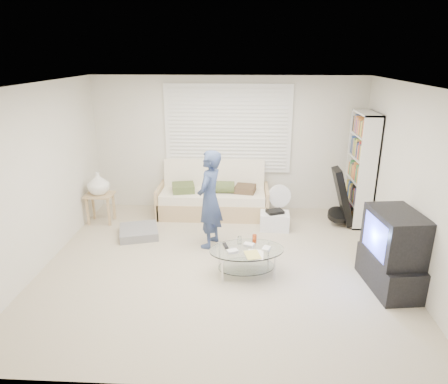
# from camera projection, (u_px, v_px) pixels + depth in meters

# --- Properties ---
(ground) EXTENTS (5.00, 5.00, 0.00)m
(ground) POSITION_uv_depth(u_px,v_px,m) (221.00, 264.00, 5.74)
(ground) COLOR tan
(ground) RESTS_ON ground
(room_shell) EXTENTS (5.02, 4.52, 2.51)m
(room_shell) POSITION_uv_depth(u_px,v_px,m) (223.00, 145.00, 5.66)
(room_shell) COLOR beige
(room_shell) RESTS_ON ground
(window_blinds) EXTENTS (2.32, 0.08, 1.62)m
(window_blinds) POSITION_uv_depth(u_px,v_px,m) (228.00, 129.00, 7.31)
(window_blinds) COLOR silver
(window_blinds) RESTS_ON ground
(futon_sofa) EXTENTS (2.03, 0.82, 0.99)m
(futon_sofa) POSITION_uv_depth(u_px,v_px,m) (213.00, 198.00, 7.41)
(futon_sofa) COLOR tan
(futon_sofa) RESTS_ON ground
(grey_floor_pillow) EXTENTS (0.75, 0.75, 0.14)m
(grey_floor_pillow) POSITION_uv_depth(u_px,v_px,m) (139.00, 232.00, 6.61)
(grey_floor_pillow) COLOR slate
(grey_floor_pillow) RESTS_ON ground
(side_table) EXTENTS (0.47, 0.38, 0.93)m
(side_table) POSITION_uv_depth(u_px,v_px,m) (98.00, 185.00, 6.94)
(side_table) COLOR tan
(side_table) RESTS_ON ground
(bookshelf) EXTENTS (0.31, 0.82, 1.95)m
(bookshelf) POSITION_uv_depth(u_px,v_px,m) (361.00, 169.00, 6.88)
(bookshelf) COLOR white
(bookshelf) RESTS_ON ground
(guitar_case) EXTENTS (0.43, 0.38, 1.01)m
(guitar_case) POSITION_uv_depth(u_px,v_px,m) (342.00, 201.00, 6.88)
(guitar_case) COLOR black
(guitar_case) RESTS_ON ground
(floor_fan) EXTENTS (0.42, 0.28, 0.68)m
(floor_fan) POSITION_uv_depth(u_px,v_px,m) (279.00, 200.00, 7.11)
(floor_fan) COLOR white
(floor_fan) RESTS_ON ground
(storage_bin) EXTENTS (0.51, 0.37, 0.34)m
(storage_bin) POSITION_uv_depth(u_px,v_px,m) (275.00, 220.00, 6.83)
(storage_bin) COLOR white
(storage_bin) RESTS_ON ground
(tv_unit) EXTENTS (0.63, 1.01, 1.03)m
(tv_unit) POSITION_uv_depth(u_px,v_px,m) (392.00, 252.00, 5.03)
(tv_unit) COLOR black
(tv_unit) RESTS_ON ground
(coffee_table) EXTENTS (1.10, 0.80, 0.50)m
(coffee_table) POSITION_uv_depth(u_px,v_px,m) (247.00, 254.00, 5.39)
(coffee_table) COLOR silver
(coffee_table) RESTS_ON ground
(standing_person) EXTENTS (0.52, 0.64, 1.53)m
(standing_person) POSITION_uv_depth(u_px,v_px,m) (210.00, 199.00, 6.06)
(standing_person) COLOR navy
(standing_person) RESTS_ON ground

